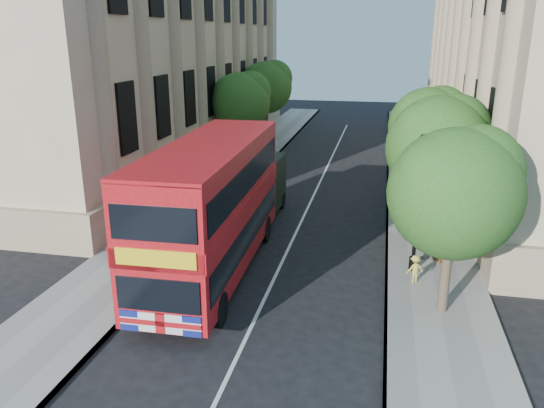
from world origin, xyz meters
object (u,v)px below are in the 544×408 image
Objects in this scene: lamp_post at (418,209)px; woman_pedestrian at (427,239)px; double_decker_bus at (212,205)px; box_van at (256,191)px; police_constable at (218,299)px.

lamp_post reaches higher than woman_pedestrian.
box_van is (0.09, 6.41, -1.30)m from double_decker_bus.
woman_pedestrian is at bearing 65.53° from lamp_post.
lamp_post is at bearing -134.97° from police_constable.
lamp_post is 0.49× the size of double_decker_bus.
lamp_post reaches higher than police_constable.
box_van is 8.63m from woman_pedestrian.
box_van is at bearing -27.67° from woman_pedestrian.
police_constable is at bearing -140.38° from lamp_post.
police_constable is (-6.08, -5.03, -1.70)m from lamp_post.
double_decker_bus reaches higher than woman_pedestrian.
double_decker_bus reaches higher than box_van.
box_van is at bearing 87.91° from double_decker_bus.
double_decker_bus is at bearing -168.19° from lamp_post.
lamp_post is 1.04× the size of box_van.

